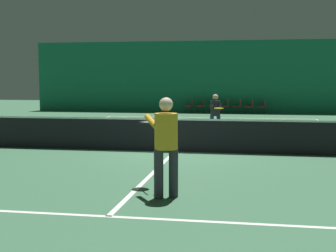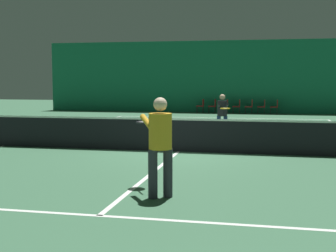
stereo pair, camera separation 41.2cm
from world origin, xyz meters
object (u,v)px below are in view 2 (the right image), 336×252
object	(u,v)px
player_near	(160,139)
courtside_chair_1	(213,105)
tennis_net	(178,134)
courtside_chair_2	(225,105)
courtside_chair_3	(238,105)
courtside_chair_4	(250,106)
courtside_chair_0	(201,105)
player_far	(222,112)
courtside_chair_5	(263,106)
courtside_chair_6	(275,106)

from	to	relation	value
player_near	courtside_chair_1	xyz separation A→B (m)	(-1.40, 20.48, -0.53)
courtside_chair_1	tennis_net	bearing A→B (deg)	2.82
courtside_chair_2	courtside_chair_3	size ratio (longest dim) A/B	1.00
courtside_chair_3	courtside_chair_4	world-z (taller)	same
player_near	courtside_chair_0	size ratio (longest dim) A/B	2.08
player_far	courtside_chair_5	world-z (taller)	player_far
tennis_net	courtside_chair_1	size ratio (longest dim) A/B	14.29
player_far	courtside_chair_1	bearing A→B (deg)	176.95
courtside_chair_0	courtside_chair_3	bearing A→B (deg)	90.00
tennis_net	player_near	size ratio (longest dim) A/B	6.86
courtside_chair_0	courtside_chair_2	size ratio (longest dim) A/B	1.00
tennis_net	courtside_chair_1	bearing A→B (deg)	92.82
courtside_chair_3	courtside_chair_1	bearing A→B (deg)	-90.00
player_far	courtside_chair_1	xyz separation A→B (m)	(-1.65, 11.64, -0.40)
courtside_chair_1	courtside_chair_2	xyz separation A→B (m)	(0.73, 0.00, 0.00)
courtside_chair_6	player_near	bearing A→B (deg)	-6.32
tennis_net	courtside_chair_2	distance (m)	15.37
courtside_chair_0	courtside_chair_1	world-z (taller)	same
player_far	courtside_chair_6	xyz separation A→B (m)	(2.02, 11.64, -0.40)
courtside_chair_1	courtside_chair_3	distance (m)	1.47
player_near	courtside_chair_4	xyz separation A→B (m)	(0.80, 20.48, -0.53)
player_far	courtside_chair_6	bearing A→B (deg)	159.05
player_far	courtside_chair_5	size ratio (longest dim) A/B	1.81
player_near	courtside_chair_4	bearing A→B (deg)	-32.55
courtside_chair_1	courtside_chair_2	world-z (taller)	same
tennis_net	courtside_chair_5	bearing A→B (deg)	81.94
courtside_chair_1	courtside_chair_4	size ratio (longest dim) A/B	1.00
tennis_net	player_near	world-z (taller)	player_near
courtside_chair_0	courtside_chair_4	bearing A→B (deg)	90.00
courtside_chair_6	courtside_chair_4	bearing A→B (deg)	-90.00
courtside_chair_5	courtside_chair_4	bearing A→B (deg)	-90.00
courtside_chair_2	courtside_chair_3	world-z (taller)	same
courtside_chair_1	courtside_chair_6	bearing A→B (deg)	90.00
courtside_chair_1	courtside_chair_6	size ratio (longest dim) A/B	1.00
player_far	courtside_chair_1	world-z (taller)	player_far
tennis_net	courtside_chair_0	xyz separation A→B (m)	(-1.49, 15.37, -0.03)
courtside_chair_2	courtside_chair_4	distance (m)	1.47
tennis_net	courtside_chair_6	xyz separation A→B (m)	(2.91, 15.37, -0.03)
tennis_net	courtside_chair_6	bearing A→B (deg)	79.28
courtside_chair_2	courtside_chair_3	bearing A→B (deg)	90.00
courtside_chair_6	courtside_chair_1	bearing A→B (deg)	-90.00
courtside_chair_0	courtside_chair_5	world-z (taller)	same
courtside_chair_0	courtside_chair_1	size ratio (longest dim) A/B	1.00
player_near	courtside_chair_0	distance (m)	20.60
tennis_net	courtside_chair_3	bearing A→B (deg)	87.35
player_far	courtside_chair_1	distance (m)	11.76
courtside_chair_0	courtside_chair_1	distance (m)	0.73
player_near	courtside_chair_6	distance (m)	20.61
courtside_chair_0	courtside_chair_3	world-z (taller)	same
courtside_chair_3	courtside_chair_5	xyz separation A→B (m)	(1.47, 0.00, 0.00)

